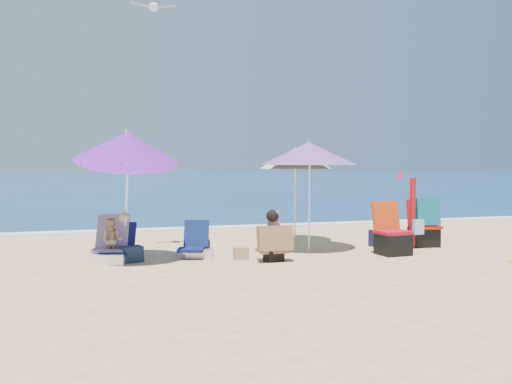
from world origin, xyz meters
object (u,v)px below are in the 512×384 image
object	(u,v)px
camp_chair_left	(392,239)
person_left	(114,240)
umbrella_striped	(295,158)
seagull	(153,7)
umbrella_turquoise	(309,154)
umbrella_blue	(127,147)
chair_navy	(197,247)
person_center	(274,236)
furled_umbrella	(410,205)
camp_chair_right	(424,229)
chair_rainbow	(110,250)

from	to	relation	value
camp_chair_left	person_left	world-z (taller)	camp_chair_left
umbrella_striped	seagull	size ratio (longest dim) A/B	2.41
umbrella_striped	seagull	xyz separation A→B (m)	(-2.85, -0.39, 2.69)
umbrella_turquoise	camp_chair_left	xyz separation A→B (m)	(1.20, -0.94, -1.50)
umbrella_blue	chair_navy	size ratio (longest dim) A/B	3.18
camp_chair_left	person_left	size ratio (longest dim) A/B	1.16
person_left	seagull	distance (m)	4.20
umbrella_turquoise	camp_chair_left	size ratio (longest dim) A/B	2.50
chair_navy	person_center	world-z (taller)	person_center
umbrella_turquoise	seagull	size ratio (longest dim) A/B	2.87
person_left	chair_navy	bearing A→B (deg)	4.54
furled_umbrella	camp_chair_right	xyz separation A→B (m)	(0.34, 0.05, -0.46)
umbrella_turquoise	chair_rainbow	xyz separation A→B (m)	(-3.56, -0.28, -1.58)
person_left	person_center	bearing A→B (deg)	-14.94
camp_chair_right	person_center	size ratio (longest dim) A/B	1.11
umbrella_striped	camp_chair_left	size ratio (longest dim) A/B	2.10
furled_umbrella	person_left	size ratio (longest dim) A/B	1.84
person_center	chair_rainbow	bearing A→B (deg)	164.66
chair_rainbow	seagull	world-z (taller)	seagull
furled_umbrella	umbrella_turquoise	bearing A→B (deg)	170.57
person_center	person_left	bearing A→B (deg)	165.06
person_center	seagull	xyz separation A→B (m)	(-1.72, 1.64, 3.97)
chair_navy	camp_chair_right	world-z (taller)	camp_chair_right
umbrella_striped	person_left	distance (m)	4.10
camp_chair_right	person_left	size ratio (longest dim) A/B	1.18
chair_navy	chair_rainbow	distance (m)	1.44
umbrella_striped	person_left	world-z (taller)	umbrella_striped
chair_rainbow	person_left	distance (m)	0.18
umbrella_blue	camp_chair_left	bearing A→B (deg)	-6.56
chair_rainbow	person_center	xyz separation A→B (m)	(2.56, -0.70, 0.21)
chair_rainbow	person_center	size ratio (longest dim) A/B	1.01
umbrella_striped	seagull	bearing A→B (deg)	-172.20
furled_umbrella	chair_rainbow	world-z (taller)	furled_umbrella
umbrella_striped	camp_chair_left	bearing A→B (deg)	-61.83
umbrella_turquoise	person_left	bearing A→B (deg)	-174.83
umbrella_striped	chair_rainbow	size ratio (longest dim) A/B	2.27
umbrella_striped	furled_umbrella	size ratio (longest dim) A/B	1.32
camp_chair_right	seagull	world-z (taller)	seagull
umbrella_blue	person_center	distance (m)	2.76
chair_rainbow	seagull	distance (m)	4.36
camp_chair_left	seagull	size ratio (longest dim) A/B	1.15
umbrella_blue	seagull	xyz separation A→B (m)	(0.56, 1.08, 2.52)
umbrella_striped	chair_navy	xyz separation A→B (m)	(-2.25, -1.25, -1.53)
umbrella_striped	umbrella_blue	bearing A→B (deg)	-156.70
furled_umbrella	chair_navy	xyz separation A→B (m)	(-4.05, 0.11, -0.64)
furled_umbrella	person_center	distance (m)	3.03
person_center	seagull	bearing A→B (deg)	136.47
furled_umbrella	person_center	bearing A→B (deg)	-167.23
chair_navy	person_left	distance (m)	1.40
umbrella_turquoise	chair_navy	bearing A→B (deg)	-174.42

